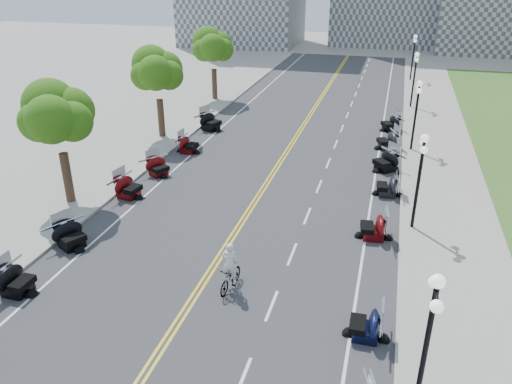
# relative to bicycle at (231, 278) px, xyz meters

# --- Properties ---
(ground) EXTENTS (160.00, 160.00, 0.00)m
(ground) POSITION_rel_bicycle_xyz_m (-1.27, 3.35, -0.56)
(ground) COLOR gray
(road) EXTENTS (16.00, 90.00, 0.01)m
(road) POSITION_rel_bicycle_xyz_m (-1.27, 13.35, -0.56)
(road) COLOR #333335
(road) RESTS_ON ground
(centerline_yellow_a) EXTENTS (0.12, 90.00, 0.00)m
(centerline_yellow_a) POSITION_rel_bicycle_xyz_m (-1.39, 13.35, -0.55)
(centerline_yellow_a) COLOR yellow
(centerline_yellow_a) RESTS_ON road
(centerline_yellow_b) EXTENTS (0.12, 90.00, 0.00)m
(centerline_yellow_b) POSITION_rel_bicycle_xyz_m (-1.15, 13.35, -0.55)
(centerline_yellow_b) COLOR yellow
(centerline_yellow_b) RESTS_ON road
(edge_line_north) EXTENTS (0.12, 90.00, 0.00)m
(edge_line_north) POSITION_rel_bicycle_xyz_m (5.13, 13.35, -0.55)
(edge_line_north) COLOR white
(edge_line_north) RESTS_ON road
(edge_line_south) EXTENTS (0.12, 90.00, 0.00)m
(edge_line_south) POSITION_rel_bicycle_xyz_m (-7.67, 13.35, -0.55)
(edge_line_south) COLOR white
(edge_line_south) RESTS_ON road
(lane_dash_4) EXTENTS (0.12, 2.00, 0.00)m
(lane_dash_4) POSITION_rel_bicycle_xyz_m (1.93, -4.65, -0.55)
(lane_dash_4) COLOR white
(lane_dash_4) RESTS_ON road
(lane_dash_5) EXTENTS (0.12, 2.00, 0.00)m
(lane_dash_5) POSITION_rel_bicycle_xyz_m (1.93, -0.65, -0.55)
(lane_dash_5) COLOR white
(lane_dash_5) RESTS_ON road
(lane_dash_6) EXTENTS (0.12, 2.00, 0.00)m
(lane_dash_6) POSITION_rel_bicycle_xyz_m (1.93, 3.35, -0.55)
(lane_dash_6) COLOR white
(lane_dash_6) RESTS_ON road
(lane_dash_7) EXTENTS (0.12, 2.00, 0.00)m
(lane_dash_7) POSITION_rel_bicycle_xyz_m (1.93, 7.35, -0.55)
(lane_dash_7) COLOR white
(lane_dash_7) RESTS_ON road
(lane_dash_8) EXTENTS (0.12, 2.00, 0.00)m
(lane_dash_8) POSITION_rel_bicycle_xyz_m (1.93, 11.35, -0.55)
(lane_dash_8) COLOR white
(lane_dash_8) RESTS_ON road
(lane_dash_9) EXTENTS (0.12, 2.00, 0.00)m
(lane_dash_9) POSITION_rel_bicycle_xyz_m (1.93, 15.35, -0.55)
(lane_dash_9) COLOR white
(lane_dash_9) RESTS_ON road
(lane_dash_10) EXTENTS (0.12, 2.00, 0.00)m
(lane_dash_10) POSITION_rel_bicycle_xyz_m (1.93, 19.35, -0.55)
(lane_dash_10) COLOR white
(lane_dash_10) RESTS_ON road
(lane_dash_11) EXTENTS (0.12, 2.00, 0.00)m
(lane_dash_11) POSITION_rel_bicycle_xyz_m (1.93, 23.35, -0.55)
(lane_dash_11) COLOR white
(lane_dash_11) RESTS_ON road
(lane_dash_12) EXTENTS (0.12, 2.00, 0.00)m
(lane_dash_12) POSITION_rel_bicycle_xyz_m (1.93, 27.35, -0.55)
(lane_dash_12) COLOR white
(lane_dash_12) RESTS_ON road
(lane_dash_13) EXTENTS (0.12, 2.00, 0.00)m
(lane_dash_13) POSITION_rel_bicycle_xyz_m (1.93, 31.35, -0.55)
(lane_dash_13) COLOR white
(lane_dash_13) RESTS_ON road
(lane_dash_14) EXTENTS (0.12, 2.00, 0.00)m
(lane_dash_14) POSITION_rel_bicycle_xyz_m (1.93, 35.35, -0.55)
(lane_dash_14) COLOR white
(lane_dash_14) RESTS_ON road
(lane_dash_15) EXTENTS (0.12, 2.00, 0.00)m
(lane_dash_15) POSITION_rel_bicycle_xyz_m (1.93, 39.35, -0.55)
(lane_dash_15) COLOR white
(lane_dash_15) RESTS_ON road
(lane_dash_16) EXTENTS (0.12, 2.00, 0.00)m
(lane_dash_16) POSITION_rel_bicycle_xyz_m (1.93, 43.35, -0.55)
(lane_dash_16) COLOR white
(lane_dash_16) RESTS_ON road
(lane_dash_17) EXTENTS (0.12, 2.00, 0.00)m
(lane_dash_17) POSITION_rel_bicycle_xyz_m (1.93, 47.35, -0.55)
(lane_dash_17) COLOR white
(lane_dash_17) RESTS_ON road
(lane_dash_18) EXTENTS (0.12, 2.00, 0.00)m
(lane_dash_18) POSITION_rel_bicycle_xyz_m (1.93, 51.35, -0.55)
(lane_dash_18) COLOR white
(lane_dash_18) RESTS_ON road
(lane_dash_19) EXTENTS (0.12, 2.00, 0.00)m
(lane_dash_19) POSITION_rel_bicycle_xyz_m (1.93, 55.35, -0.55)
(lane_dash_19) COLOR white
(lane_dash_19) RESTS_ON road
(sidewalk_north) EXTENTS (5.00, 90.00, 0.15)m
(sidewalk_north) POSITION_rel_bicycle_xyz_m (9.23, 13.35, -0.48)
(sidewalk_north) COLOR #9E9991
(sidewalk_north) RESTS_ON ground
(sidewalk_south) EXTENTS (5.00, 90.00, 0.15)m
(sidewalk_south) POSITION_rel_bicycle_xyz_m (-11.77, 13.35, -0.48)
(sidewalk_south) COLOR #9E9991
(sidewalk_south) RESTS_ON ground
(street_lamp_1) EXTENTS (0.50, 1.20, 4.90)m
(street_lamp_1) POSITION_rel_bicycle_xyz_m (7.33, -4.65, 2.04)
(street_lamp_1) COLOR black
(street_lamp_1) RESTS_ON sidewalk_north
(street_lamp_2) EXTENTS (0.50, 1.20, 4.90)m
(street_lamp_2) POSITION_rel_bicycle_xyz_m (7.33, 7.35, 2.04)
(street_lamp_2) COLOR black
(street_lamp_2) RESTS_ON sidewalk_north
(street_lamp_3) EXTENTS (0.50, 1.20, 4.90)m
(street_lamp_3) POSITION_rel_bicycle_xyz_m (7.33, 19.35, 2.04)
(street_lamp_3) COLOR black
(street_lamp_3) RESTS_ON sidewalk_north
(street_lamp_4) EXTENTS (0.50, 1.20, 4.90)m
(street_lamp_4) POSITION_rel_bicycle_xyz_m (7.33, 31.35, 2.04)
(street_lamp_4) COLOR black
(street_lamp_4) RESTS_ON sidewalk_north
(street_lamp_5) EXTENTS (0.50, 1.20, 4.90)m
(street_lamp_5) POSITION_rel_bicycle_xyz_m (7.33, 43.35, 2.04)
(street_lamp_5) COLOR black
(street_lamp_5) RESTS_ON sidewalk_north
(tree_2) EXTENTS (4.80, 4.80, 9.20)m
(tree_2) POSITION_rel_bicycle_xyz_m (-11.27, 5.35, 4.19)
(tree_2) COLOR #235619
(tree_2) RESTS_ON sidewalk_south
(tree_3) EXTENTS (4.80, 4.80, 9.20)m
(tree_3) POSITION_rel_bicycle_xyz_m (-11.27, 17.35, 4.19)
(tree_3) COLOR #235619
(tree_3) RESTS_ON sidewalk_south
(tree_4) EXTENTS (4.80, 4.80, 9.20)m
(tree_4) POSITION_rel_bicycle_xyz_m (-11.27, 29.35, 4.19)
(tree_4) COLOR #235619
(tree_4) RESTS_ON sidewalk_south
(motorcycle_n_4) EXTENTS (1.84, 1.84, 1.27)m
(motorcycle_n_4) POSITION_rel_bicycle_xyz_m (5.64, -1.50, 0.08)
(motorcycle_n_4) COLOR black
(motorcycle_n_4) RESTS_ON road
(motorcycle_n_6) EXTENTS (2.18, 2.18, 1.38)m
(motorcycle_n_6) POSITION_rel_bicycle_xyz_m (5.47, 5.92, 0.13)
(motorcycle_n_6) COLOR #590A0C
(motorcycle_n_6) RESTS_ON road
(motorcycle_n_7) EXTENTS (2.05, 2.05, 1.33)m
(motorcycle_n_7) POSITION_rel_bicycle_xyz_m (5.94, 11.19, 0.11)
(motorcycle_n_7) COLOR black
(motorcycle_n_7) RESTS_ON road
(motorcycle_n_8) EXTENTS (2.95, 2.95, 1.46)m
(motorcycle_n_8) POSITION_rel_bicycle_xyz_m (5.68, 15.05, 0.17)
(motorcycle_n_8) COLOR black
(motorcycle_n_8) RESTS_ON road
(motorcycle_n_9) EXTENTS (2.69, 2.69, 1.46)m
(motorcycle_n_9) POSITION_rel_bicycle_xyz_m (5.65, 19.31, 0.17)
(motorcycle_n_9) COLOR black
(motorcycle_n_9) RESTS_ON road
(motorcycle_n_10) EXTENTS (2.68, 2.68, 1.39)m
(motorcycle_n_10) POSITION_rel_bicycle_xyz_m (5.74, 23.80, 0.13)
(motorcycle_n_10) COLOR black
(motorcycle_n_10) RESTS_ON road
(motorcycle_s_4) EXTENTS (1.95, 1.95, 1.35)m
(motorcycle_s_4) POSITION_rel_bicycle_xyz_m (-8.39, -2.63, 0.11)
(motorcycle_s_4) COLOR black
(motorcycle_s_4) RESTS_ON road
(motorcycle_s_5) EXTENTS (2.66, 2.66, 1.38)m
(motorcycle_s_5) POSITION_rel_bicycle_xyz_m (-8.40, 1.16, 0.13)
(motorcycle_s_5) COLOR black
(motorcycle_s_5) RESTS_ON road
(motorcycle_s_6) EXTENTS (2.28, 2.28, 1.40)m
(motorcycle_s_6) POSITION_rel_bicycle_xyz_m (-8.48, 6.92, 0.14)
(motorcycle_s_6) COLOR #590A0C
(motorcycle_s_6) RESTS_ON road
(motorcycle_s_7) EXTENTS (2.58, 2.58, 1.31)m
(motorcycle_s_7) POSITION_rel_bicycle_xyz_m (-8.26, 10.36, 0.09)
(motorcycle_s_7) COLOR #590A0C
(motorcycle_s_7) RESTS_ON road
(motorcycle_s_8) EXTENTS (1.98, 1.98, 1.32)m
(motorcycle_s_8) POSITION_rel_bicycle_xyz_m (-8.01, 14.73, 0.10)
(motorcycle_s_8) COLOR #590A0C
(motorcycle_s_8) RESTS_ON road
(motorcycle_s_9) EXTENTS (2.86, 2.86, 1.54)m
(motorcycle_s_9) POSITION_rel_bicycle_xyz_m (-8.31, 20.13, 0.21)
(motorcycle_s_9) COLOR black
(motorcycle_s_9) RESTS_ON road
(bicycle) EXTENTS (0.78, 1.92, 1.12)m
(bicycle) POSITION_rel_bicycle_xyz_m (0.00, 0.00, 0.00)
(bicycle) COLOR #A51414
(bicycle) RESTS_ON road
(cyclist_rider) EXTENTS (0.68, 0.44, 1.85)m
(cyclist_rider) POSITION_rel_bicycle_xyz_m (0.00, 0.00, 1.49)
(cyclist_rider) COLOR silver
(cyclist_rider) RESTS_ON bicycle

